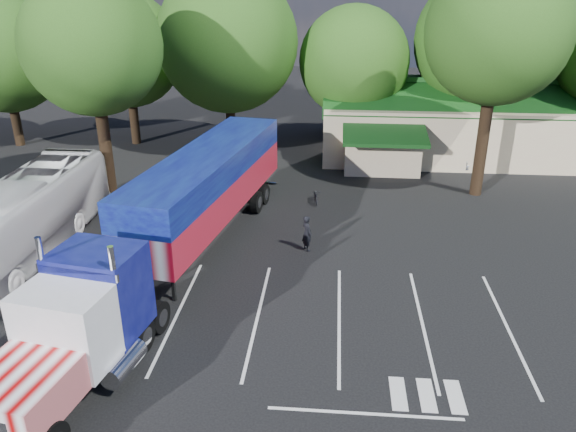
# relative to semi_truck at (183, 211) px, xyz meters

# --- Properties ---
(ground) EXTENTS (120.00, 120.00, 0.00)m
(ground) POSITION_rel_semi_truck_xyz_m (3.83, 2.01, -2.71)
(ground) COLOR black
(ground) RESTS_ON ground
(event_hall) EXTENTS (24.20, 14.12, 5.55)m
(event_hall) POSITION_rel_semi_truck_xyz_m (17.56, 19.82, -0.50)
(event_hall) COLOR #C1B58F
(event_hall) RESTS_ON ground
(tree_row_a) EXTENTS (9.00, 9.00, 11.68)m
(tree_row_a) POSITION_rel_semi_truck_xyz_m (-18.17, 18.51, 4.45)
(tree_row_a) COLOR black
(tree_row_a) RESTS_ON ground
(tree_row_b) EXTENTS (8.40, 8.40, 11.35)m
(tree_row_b) POSITION_rel_semi_truck_xyz_m (-9.17, 19.81, 4.42)
(tree_row_b) COLOR black
(tree_row_b) RESTS_ON ground
(tree_row_c) EXTENTS (10.00, 10.00, 13.05)m
(tree_row_c) POSITION_rel_semi_truck_xyz_m (-1.17, 18.21, 5.32)
(tree_row_c) COLOR black
(tree_row_c) RESTS_ON ground
(tree_row_d) EXTENTS (8.00, 8.00, 10.60)m
(tree_row_d) POSITION_rel_semi_truck_xyz_m (7.83, 19.51, 3.87)
(tree_row_d) COLOR black
(tree_row_d) RESTS_ON ground
(tree_row_e) EXTENTS (9.60, 9.60, 12.90)m
(tree_row_e) POSITION_rel_semi_truck_xyz_m (16.83, 20.01, 5.37)
(tree_row_e) COLOR black
(tree_row_e) RESTS_ON ground
(tree_near_left) EXTENTS (7.60, 7.60, 12.65)m
(tree_near_left) POSITION_rel_semi_truck_xyz_m (-6.67, 8.01, 6.10)
(tree_near_left) COLOR black
(tree_near_left) RESTS_ON ground
(tree_near_right) EXTENTS (8.00, 8.00, 13.50)m
(tree_near_right) POSITION_rel_semi_truck_xyz_m (15.33, 10.51, 6.75)
(tree_near_right) COLOR black
(tree_near_right) RESTS_ON ground
(semi_truck) EXTENTS (6.75, 23.04, 4.80)m
(semi_truck) POSITION_rel_semi_truck_xyz_m (0.00, 0.00, 0.00)
(semi_truck) COLOR black
(semi_truck) RESTS_ON ground
(woman) EXTENTS (0.72, 0.79, 1.80)m
(woman) POSITION_rel_semi_truck_xyz_m (5.43, 2.01, -1.81)
(woman) COLOR black
(woman) RESTS_ON ground
(bicycle) EXTENTS (0.72, 1.63, 0.83)m
(bicycle) POSITION_rel_semi_truck_xyz_m (5.63, 8.28, -2.30)
(bicycle) COLOR black
(bicycle) RESTS_ON ground
(tour_bus) EXTENTS (3.16, 13.33, 3.71)m
(tour_bus) POSITION_rel_semi_truck_xyz_m (-7.88, 0.29, -0.86)
(tour_bus) COLOR silver
(tour_bus) RESTS_ON ground
(silver_sedan) EXTENTS (4.73, 3.15, 1.47)m
(silver_sedan) POSITION_rel_semi_truck_xyz_m (13.94, 16.01, -1.98)
(silver_sedan) COLOR #9B9DA2
(silver_sedan) RESTS_ON ground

